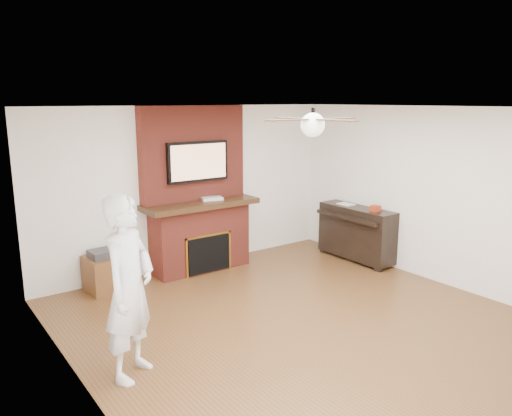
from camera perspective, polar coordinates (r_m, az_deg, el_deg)
room_shell at (r=5.58m, az=6.23°, el=-1.63°), size 5.36×5.86×2.86m
fireplace at (r=7.66m, az=-6.69°, el=0.24°), size 1.78×0.64×2.50m
tv at (r=7.51m, az=-6.65°, el=5.30°), size 1.00×0.08×0.60m
ceiling_fan at (r=5.42m, az=6.50°, el=9.53°), size 1.21×1.21×0.31m
person at (r=4.82m, az=-14.30°, el=-8.85°), size 0.77×0.74×1.76m
side_table at (r=7.21m, az=-16.79°, el=-6.99°), size 0.54×0.54×0.58m
piano at (r=8.29m, az=11.38°, el=-2.70°), size 0.51×1.36×0.97m
cable_box at (r=7.66m, az=-5.07°, el=1.09°), size 0.35×0.25×0.05m
candle_orange at (r=7.63m, az=-7.18°, el=-7.09°), size 0.07×0.07×0.13m
candle_green at (r=7.78m, az=-5.71°, el=-6.82°), size 0.08×0.08×0.09m
candle_cream at (r=7.74m, az=-5.15°, el=-6.78°), size 0.08×0.08×0.12m
candle_blue at (r=7.87m, az=-4.12°, el=-6.60°), size 0.06×0.06×0.08m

